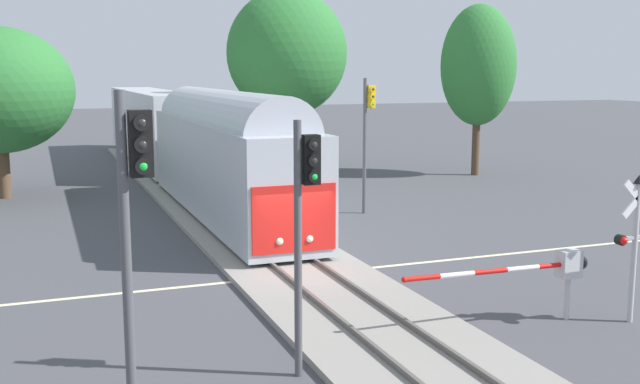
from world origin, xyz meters
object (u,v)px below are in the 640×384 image
traffic_signal_median (305,207)px  traffic_signal_far_side (368,124)px  crossing_gate_near (552,268)px  commuter_train (180,134)px  elm_centre_background (287,53)px  maple_right_background (478,66)px  crossing_signal_mast (637,233)px  traffic_signal_near_left (134,223)px

traffic_signal_median → traffic_signal_far_side: 18.10m
crossing_gate_near → traffic_signal_far_side: 15.25m
commuter_train → traffic_signal_far_side: size_ratio=7.10×
crossing_gate_near → elm_centre_background: bearing=84.5°
traffic_signal_median → traffic_signal_far_side: traffic_signal_far_side is taller
crossing_gate_near → maple_right_background: 27.61m
commuter_train → elm_centre_background: 9.17m
traffic_signal_far_side → maple_right_background: bearing=38.5°
maple_right_background → crossing_signal_mast: bearing=-114.1°
elm_centre_background → commuter_train: bearing=-156.3°
crossing_signal_mast → traffic_signal_near_left: bearing=-167.3°
crossing_signal_mast → traffic_signal_near_left: traffic_signal_near_left is taller
crossing_signal_mast → traffic_signal_far_side: bearing=90.7°
traffic_signal_median → traffic_signal_far_side: bearing=61.6°
elm_centre_background → traffic_signal_near_left: bearing=-112.0°
commuter_train → traffic_signal_near_left: (-6.10, -29.98, 1.22)m
commuter_train → crossing_signal_mast: size_ratio=11.27×
crossing_gate_near → traffic_signal_median: bearing=-171.9°
traffic_signal_far_side → traffic_signal_near_left: 22.20m
traffic_signal_near_left → maple_right_background: (23.48, 27.43, 2.56)m
traffic_signal_far_side → traffic_signal_near_left: (-12.25, -18.51, 0.02)m
traffic_signal_far_side → maple_right_background: size_ratio=0.59×
commuter_train → crossing_gate_near: bearing=-80.4°
traffic_signal_median → elm_centre_background: size_ratio=0.47×
maple_right_background → elm_centre_background: bearing=150.3°
traffic_signal_median → traffic_signal_near_left: traffic_signal_near_left is taller
commuter_train → traffic_signal_near_left: size_ratio=7.06×
crossing_gate_near → crossing_signal_mast: 2.22m
traffic_signal_near_left → elm_centre_background: 35.94m
crossing_gate_near → traffic_signal_median: size_ratio=0.99×
crossing_signal_mast → elm_centre_background: (0.96, 30.38, 5.03)m
crossing_gate_near → maple_right_background: size_ratio=0.52×
crossing_gate_near → traffic_signal_near_left: size_ratio=0.88×
traffic_signal_median → crossing_signal_mast: bearing=1.4°
commuter_train → traffic_signal_near_left: traffic_signal_near_left is taller
crossing_signal_mast → elm_centre_background: elm_centre_background is taller
traffic_signal_median → traffic_signal_near_left: size_ratio=0.89×
crossing_signal_mast → traffic_signal_near_left: size_ratio=0.63×
traffic_signal_median → maple_right_background: 31.92m
traffic_signal_near_left → crossing_signal_mast: bearing=12.7°
crossing_gate_near → elm_centre_background: elm_centre_background is taller
crossing_signal_mast → traffic_signal_median: (-8.79, -0.21, 1.27)m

